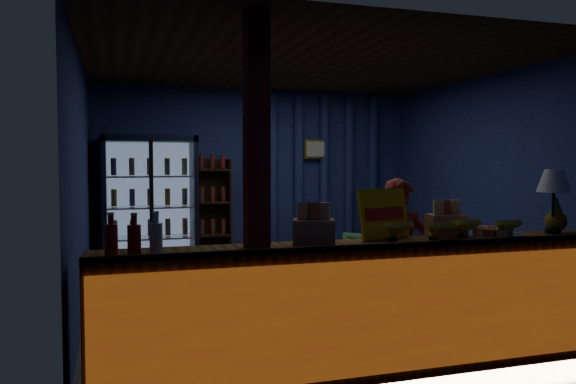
{
  "coord_description": "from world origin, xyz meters",
  "views": [
    {
      "loc": [
        -2.0,
        -5.68,
        1.55
      ],
      "look_at": [
        -0.29,
        -0.2,
        1.25
      ],
      "focal_mm": 35.0,
      "sensor_mm": 36.0,
      "label": 1
    }
  ],
  "objects_px": {
    "green_chair": "(374,252)",
    "table_lamp": "(554,183)",
    "shopkeeper": "(399,261)",
    "pastry_tray": "(491,234)"
  },
  "relations": [
    {
      "from": "green_chair",
      "to": "table_lamp",
      "type": "xyz_separation_m",
      "value": [
        0.12,
        -3.15,
        1.06
      ]
    },
    {
      "from": "shopkeeper",
      "to": "table_lamp",
      "type": "xyz_separation_m",
      "value": [
        1.22,
        -0.43,
        0.67
      ]
    },
    {
      "from": "shopkeeper",
      "to": "pastry_tray",
      "type": "relative_size",
      "value": 2.74
    },
    {
      "from": "pastry_tray",
      "to": "table_lamp",
      "type": "bearing_deg",
      "value": 6.85
    },
    {
      "from": "green_chair",
      "to": "shopkeeper",
      "type": "bearing_deg",
      "value": 26.84
    },
    {
      "from": "pastry_tray",
      "to": "shopkeeper",
      "type": "bearing_deg",
      "value": 136.99
    },
    {
      "from": "shopkeeper",
      "to": "table_lamp",
      "type": "relative_size",
      "value": 2.6
    },
    {
      "from": "shopkeeper",
      "to": "pastry_tray",
      "type": "bearing_deg",
      "value": -23.61
    },
    {
      "from": "shopkeeper",
      "to": "green_chair",
      "type": "bearing_deg",
      "value": 87.45
    },
    {
      "from": "pastry_tray",
      "to": "green_chair",
      "type": "bearing_deg",
      "value": 80.27
    }
  ]
}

